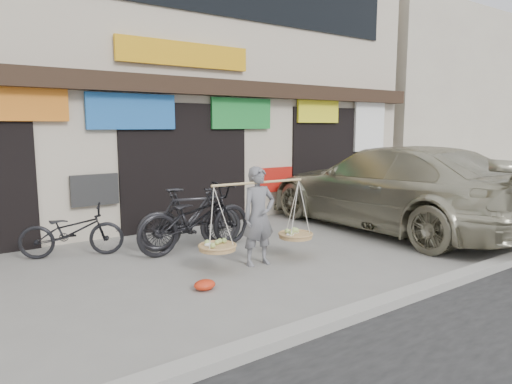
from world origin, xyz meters
TOP-DOWN VIEW (x-y plane):
  - ground at (0.00, 0.00)m, footprint 70.00×70.00m
  - kerb at (0.00, -2.00)m, footprint 70.00×0.25m
  - shophouse_block at (-0.00, 6.42)m, footprint 14.00×6.32m
  - neighbor_east at (13.50, 7.00)m, footprint 12.00×7.00m
  - street_vendor at (-0.34, 0.34)m, footprint 2.03×0.67m
  - bike_0 at (-2.67, 2.55)m, footprint 1.79×1.13m
  - bike_1 at (-0.80, 1.86)m, footprint 1.94×0.93m
  - bike_2 at (-0.76, 1.68)m, footprint 2.26×0.84m
  - bike_3 at (-0.72, 1.86)m, footprint 1.94×0.93m
  - suv at (3.54, 0.83)m, footprint 2.65×6.26m
  - red_bag at (-1.62, -0.17)m, footprint 0.31×0.25m

SIDE VIEW (x-z plane):
  - ground at x=0.00m, z-range 0.00..0.00m
  - kerb at x=0.00m, z-range 0.00..0.12m
  - red_bag at x=-1.62m, z-range 0.00..0.14m
  - bike_0 at x=-2.67m, z-range 0.00..0.89m
  - bike_1 at x=-0.80m, z-range 0.00..1.12m
  - bike_3 at x=-0.72m, z-range 0.00..1.12m
  - bike_2 at x=-0.76m, z-range 0.00..1.18m
  - street_vendor at x=-0.34m, z-range -0.06..1.52m
  - suv at x=3.54m, z-range 0.00..1.80m
  - neighbor_east at x=13.50m, z-range 0.00..6.40m
  - shophouse_block at x=0.00m, z-range -0.05..6.95m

